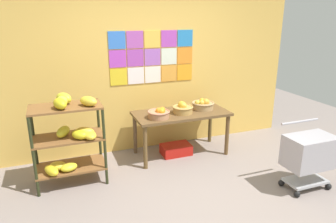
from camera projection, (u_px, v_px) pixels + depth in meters
ground at (198, 202)px, 3.68m from camera, size 9.55×9.55×0.00m
back_wall_with_art at (150, 59)px, 4.85m from camera, size 4.90×0.07×2.92m
banana_shelf_unit at (70, 134)px, 3.90m from camera, size 0.87×0.57×1.19m
display_table at (181, 118)px, 4.78m from camera, size 1.45×0.68×0.69m
fruit_basket_back_left at (159, 113)px, 4.48m from camera, size 0.32×0.32×0.16m
fruit_basket_right at (203, 105)px, 4.90m from camera, size 0.35×0.35×0.18m
fruit_basket_left at (183, 108)px, 4.69m from camera, size 0.31×0.31×0.18m
produce_crate_under_table at (176, 149)px, 4.92m from camera, size 0.46×0.30×0.16m
shopping_cart at (309, 153)px, 3.86m from camera, size 0.60×0.42×0.84m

